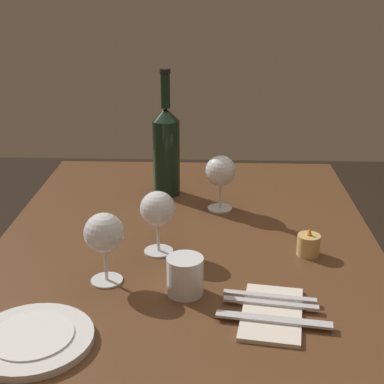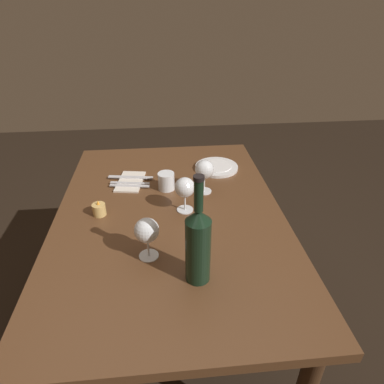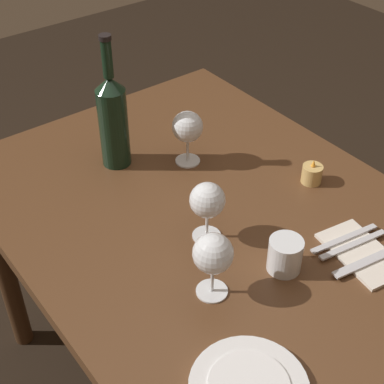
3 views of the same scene
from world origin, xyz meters
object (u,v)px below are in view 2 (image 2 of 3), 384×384
Objects in this scene: wine_bottle at (198,244)px; water_tumbler at (166,182)px; dinner_plate at (217,167)px; table_knife at (131,177)px; wine_glass_right at (185,188)px; folded_napkin at (130,182)px; fork_inner at (130,183)px; wine_glass_left at (147,231)px; fork_outer at (130,186)px; wine_glass_centre at (204,170)px; votive_candle at (99,210)px.

wine_bottle reaches higher than water_tumbler.
dinner_plate is (0.18, -0.25, -0.03)m from water_tumbler.
dinner_plate is at bearing -80.46° from table_knife.
wine_bottle reaches higher than wine_glass_right.
fork_inner is (-0.03, 0.00, 0.01)m from folded_napkin.
fork_outer is at bearing 11.27° from wine_glass_left.
fork_outer is at bearing 49.26° from wine_glass_right.
wine_glass_right is 0.17m from wine_glass_centre.
wine_bottle reaches higher than dinner_plate.
wine_bottle is (-0.37, -0.01, 0.03)m from wine_glass_right.
wine_bottle is 0.71m from table_knife.
wine_glass_right is 0.81× the size of fork_inner.
wine_glass_centre is 0.46m from votive_candle.
water_tumbler is at bearing 21.30° from wine_glass_right.
water_tumbler is 0.20m from table_knife.
wine_glass_centre is at bearing -103.77° from water_tumbler.
wine_bottle is at bearing -171.84° from water_tumbler.
water_tumbler is at bearing -56.85° from votive_candle.
wine_glass_centre is 0.37m from table_knife.
wine_glass_left is 0.56m from table_knife.
wine_glass_left is at bearing 149.20° from wine_glass_centre.
fork_inner is (-0.13, 0.42, 0.00)m from dinner_plate.
wine_glass_centre is 0.71× the size of dinner_plate.
wine_glass_centre is (0.40, -0.24, 0.00)m from wine_glass_left.
fork_inner and table_knife have the same top height.
fork_outer is (0.06, 0.33, -0.10)m from wine_glass_centre.
table_knife is (0.03, 0.00, 0.01)m from folded_napkin.
wine_glass_centre is at bearing -101.13° from fork_outer.
folded_napkin is at bearing 65.67° from water_tumbler.
table_knife is at bearing 20.45° from wine_bottle.
wine_glass_left is 0.70m from dinner_plate.
fork_outer is at bearing 78.87° from wine_glass_centre.
dinner_plate is 1.01× the size of table_knife.
wine_glass_right is at bearing -140.28° from table_knife.
dinner_plate is at bearing -55.50° from water_tumbler.
wine_bottle is at bearing -157.85° from fork_inner.
folded_napkin is at bearing 103.47° from dinner_plate.
dinner_plate is 1.18× the size of fork_inner.
table_knife is at bearing 0.00° from folded_napkin.
wine_glass_centre is at bearing -30.80° from wine_glass_left.
wine_glass_left is 0.70× the size of dinner_plate.
wine_glass_right is 0.81× the size of fork_outer.
wine_bottle is 1.98× the size of fork_inner.
wine_bottle reaches higher than votive_candle.
wine_bottle is 0.52m from votive_candle.
folded_napkin is 1.14× the size of fork_inner.
wine_glass_centre is 0.35m from fork_outer.
table_knife is at bearing -0.00° from fork_inner.
fork_outer is (0.20, -0.10, -0.01)m from votive_candle.
votive_candle is at bearing 155.14° from fork_inner.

